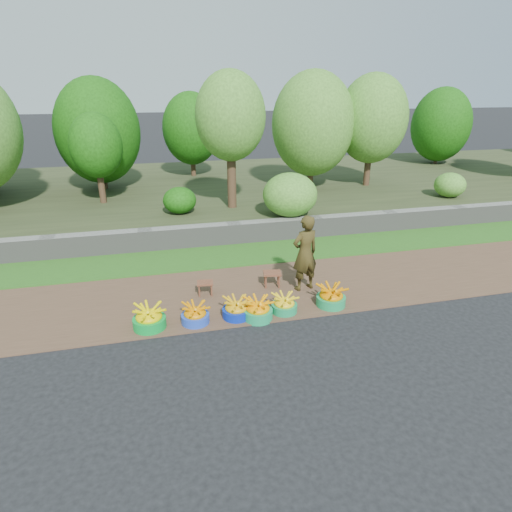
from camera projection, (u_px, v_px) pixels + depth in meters
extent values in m
plane|color=black|center=(279.00, 322.00, 7.48)|extent=(120.00, 120.00, 0.00)
cube|color=#513928|center=(261.00, 291.00, 8.60)|extent=(80.00, 2.50, 0.02)
cube|color=#295F1A|center=(241.00, 254.00, 10.40)|extent=(80.00, 1.50, 0.04)
cube|color=slate|center=(234.00, 233.00, 11.07)|extent=(80.00, 0.35, 0.55)
cube|color=#323A1F|center=(208.00, 191.00, 15.49)|extent=(80.00, 10.00, 0.50)
cylinder|color=#3F2C1B|center=(368.00, 163.00, 15.00)|extent=(0.22, 0.22, 1.56)
ellipsoid|color=#4E8A2C|center=(372.00, 119.00, 14.44)|extent=(2.37, 2.37, 2.96)
cylinder|color=#3F2C1B|center=(193.00, 161.00, 16.65)|extent=(0.18, 0.18, 1.14)
ellipsoid|color=#18560D|center=(191.00, 129.00, 16.19)|extent=(2.16, 2.16, 2.70)
cylinder|color=#3F2C1B|center=(437.00, 153.00, 19.28)|extent=(0.16, 0.16, 0.93)
ellipsoid|color=#18560D|center=(441.00, 125.00, 18.82)|extent=(2.53, 2.53, 3.17)
cylinder|color=#3F2C1B|center=(103.00, 173.00, 14.58)|extent=(0.18, 0.18, 1.10)
ellipsoid|color=#18560D|center=(98.00, 131.00, 14.07)|extent=(2.73, 2.73, 3.41)
cylinder|color=#3F2C1B|center=(311.00, 169.00, 14.70)|extent=(0.20, 0.20, 1.31)
ellipsoid|color=#4E8A2C|center=(313.00, 124.00, 14.15)|extent=(2.72, 2.72, 3.41)
cylinder|color=#3F2C1B|center=(101.00, 182.00, 12.82)|extent=(0.19, 0.19, 1.25)
ellipsoid|color=#18560D|center=(96.00, 146.00, 12.42)|extent=(1.51, 1.51, 1.88)
cylinder|color=#3F2C1B|center=(232.00, 174.00, 12.22)|extent=(0.26, 0.26, 1.97)
ellipsoid|color=#4E8A2C|center=(230.00, 116.00, 11.63)|extent=(1.94, 1.94, 2.42)
ellipsoid|color=#4E8A2C|center=(290.00, 195.00, 11.53)|extent=(1.47, 1.47, 1.18)
ellipsoid|color=#4E8A2C|center=(450.00, 185.00, 13.56)|extent=(0.96, 0.96, 0.77)
ellipsoid|color=#18560D|center=(180.00, 200.00, 11.86)|extent=(0.92, 0.92, 0.73)
cylinder|color=#059430|center=(150.00, 323.00, 7.27)|extent=(0.56, 0.56, 0.20)
ellipsoid|color=#DDC400|center=(149.00, 315.00, 7.21)|extent=(0.49, 0.49, 0.32)
cylinder|color=blue|center=(195.00, 319.00, 7.42)|extent=(0.49, 0.49, 0.18)
ellipsoid|color=#D47900|center=(195.00, 312.00, 7.37)|extent=(0.43, 0.43, 0.28)
cylinder|color=#0926A4|center=(236.00, 313.00, 7.60)|extent=(0.50, 0.50, 0.18)
ellipsoid|color=#CE940C|center=(236.00, 306.00, 7.55)|extent=(0.44, 0.44, 0.29)
cylinder|color=#189156|center=(258.00, 314.00, 7.56)|extent=(0.52, 0.52, 0.19)
ellipsoid|color=orange|center=(258.00, 307.00, 7.50)|extent=(0.46, 0.46, 0.30)
cylinder|color=#17884F|center=(284.00, 308.00, 7.78)|extent=(0.47, 0.47, 0.17)
ellipsoid|color=yellow|center=(284.00, 302.00, 7.73)|extent=(0.42, 0.42, 0.27)
cylinder|color=#198D4D|center=(331.00, 301.00, 8.00)|extent=(0.55, 0.55, 0.20)
ellipsoid|color=#D17500|center=(331.00, 294.00, 7.94)|extent=(0.48, 0.48, 0.31)
cube|color=brown|center=(205.00, 283.00, 8.32)|extent=(0.34, 0.27, 0.04)
cylinder|color=brown|center=(199.00, 291.00, 8.29)|extent=(0.03, 0.03, 0.24)
cylinder|color=brown|center=(212.00, 291.00, 8.31)|extent=(0.03, 0.03, 0.24)
cylinder|color=brown|center=(199.00, 288.00, 8.44)|extent=(0.03, 0.03, 0.24)
cylinder|color=brown|center=(211.00, 287.00, 8.46)|extent=(0.03, 0.03, 0.24)
cube|color=brown|center=(272.00, 273.00, 8.66)|extent=(0.40, 0.33, 0.04)
cylinder|color=brown|center=(266.00, 282.00, 8.63)|extent=(0.04, 0.04, 0.27)
cylinder|color=brown|center=(279.00, 282.00, 8.64)|extent=(0.04, 0.04, 0.27)
cylinder|color=brown|center=(265.00, 278.00, 8.80)|extent=(0.04, 0.04, 0.27)
cylinder|color=brown|center=(278.00, 278.00, 8.81)|extent=(0.04, 0.04, 0.27)
imported|color=black|center=(305.00, 253.00, 8.37)|extent=(0.64, 0.50, 1.54)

